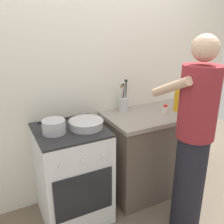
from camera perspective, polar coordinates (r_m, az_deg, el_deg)
The scene contains 10 objects.
ground at distance 2.68m, azimuth 0.23°, elevation -21.58°, with size 6.00×6.00×0.00m, color #6B5B4C.
back_wall at distance 2.60m, azimuth -0.87°, elevation 8.24°, with size 3.20×0.10×2.50m.
countertop at distance 2.77m, azimuth 9.09°, elevation -8.94°, with size 1.00×0.60×0.90m.
stove_range at distance 2.41m, azimuth -9.06°, elevation -13.71°, with size 0.60×0.62×0.90m.
pot at distance 2.12m, azimuth -13.18°, elevation -3.30°, with size 0.26×0.19×0.12m.
mixing_bowl at distance 2.19m, azimuth -5.93°, elevation -2.62°, with size 0.31×0.31×0.07m.
utensil_crock at distance 2.58m, azimuth 2.69°, elevation 2.49°, with size 0.10×0.10×0.33m.
spice_bottle at distance 2.55m, azimuth 12.08°, elevation 0.52°, with size 0.04×0.04×0.10m.
oil_bottle at distance 2.66m, azimuth 14.68°, elevation 2.61°, with size 0.07×0.07×0.27m.
person at distance 2.14m, azimuth 18.15°, elevation -6.37°, with size 0.41×0.50×1.70m.
Camera 1 is at (-0.92, -1.79, 1.77)m, focal length 39.92 mm.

